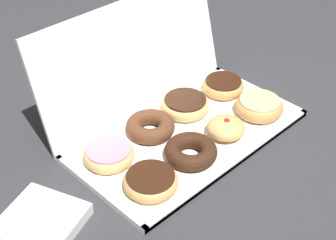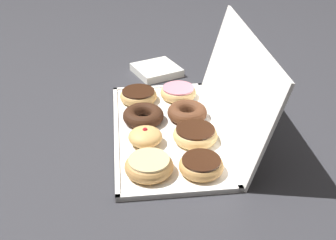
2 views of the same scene
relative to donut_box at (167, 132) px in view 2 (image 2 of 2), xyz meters
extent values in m
plane|color=#333338|center=(0.00, 0.00, -0.01)|extent=(3.00, 3.00, 0.00)
cube|color=white|center=(0.00, 0.00, 0.00)|extent=(0.55, 0.30, 0.01)
cube|color=white|center=(0.00, -0.14, 0.00)|extent=(0.55, 0.01, 0.01)
cube|color=white|center=(0.00, 0.14, 0.00)|extent=(0.55, 0.01, 0.01)
cube|color=white|center=(-0.27, 0.00, 0.00)|extent=(0.01, 0.30, 0.01)
cube|color=white|center=(0.27, 0.00, 0.00)|extent=(0.01, 0.30, 0.01)
cube|color=white|center=(0.00, 0.19, 0.13)|extent=(0.55, 0.08, 0.28)
torus|color=tan|center=(-0.19, -0.07, 0.02)|extent=(0.12, 0.12, 0.03)
cylinder|color=#381E11|center=(-0.19, -0.07, 0.04)|extent=(0.10, 0.10, 0.01)
torus|color=#381E11|center=(-0.06, -0.06, 0.02)|extent=(0.12, 0.12, 0.04)
ellipsoid|color=tan|center=(0.06, -0.06, 0.03)|extent=(0.09, 0.09, 0.04)
sphere|color=#B21923|center=(0.06, -0.06, 0.05)|extent=(0.01, 0.01, 0.01)
torus|color=tan|center=(0.19, -0.06, 0.02)|extent=(0.12, 0.12, 0.04)
cylinder|color=#EACC8C|center=(0.19, -0.06, 0.04)|extent=(0.10, 0.10, 0.01)
torus|color=#E5B770|center=(-0.19, 0.06, 0.02)|extent=(0.11, 0.11, 0.03)
cylinder|color=pink|center=(-0.19, 0.06, 0.04)|extent=(0.10, 0.10, 0.01)
torus|color=#59331E|center=(-0.06, 0.07, 0.02)|extent=(0.12, 0.12, 0.04)
torus|color=#E5B770|center=(0.06, 0.07, 0.02)|extent=(0.12, 0.12, 0.04)
cylinder|color=#381E11|center=(0.06, 0.07, 0.04)|extent=(0.10, 0.10, 0.01)
torus|color=tan|center=(0.20, 0.06, 0.02)|extent=(0.11, 0.11, 0.03)
cylinder|color=#381E11|center=(0.20, 0.06, 0.04)|extent=(0.09, 0.09, 0.01)
cube|color=white|center=(-0.41, 0.01, 0.01)|extent=(0.19, 0.19, 0.03)
camera|label=1|loc=(-0.69, -0.64, 0.76)|focal=54.15mm
camera|label=2|loc=(1.03, -0.12, 0.66)|focal=46.68mm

